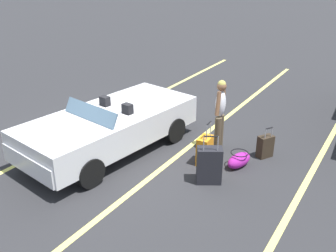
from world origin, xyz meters
TOP-DOWN VIEW (x-y plane):
  - ground_plane at (0.00, 0.00)m, footprint 80.00×80.00m
  - lot_line_near at (0.00, -1.27)m, footprint 18.00×0.12m
  - lot_line_mid at (0.00, 1.43)m, footprint 18.00×0.12m
  - lot_line_far at (0.00, 4.13)m, footprint 18.00×0.12m
  - convertible_car at (0.21, -0.03)m, footprint 4.34×2.31m
  - suitcase_large_black at (0.01, 2.49)m, footprint 0.49×0.56m
  - suitcase_medium_bright at (-0.58, 2.08)m, footprint 0.42×0.29m
  - suitcase_small_carryon at (-1.57, 3.07)m, footprint 0.39×0.34m
  - duffel_bag at (-0.85, 2.76)m, footprint 0.70×0.47m
  - traveler_person at (-1.36, 2.04)m, footprint 0.61×0.27m

SIDE VIEW (x-z plane):
  - ground_plane at x=0.00m, z-range 0.00..0.00m
  - lot_line_near at x=0.00m, z-range 0.00..0.00m
  - lot_line_mid at x=0.00m, z-range 0.00..0.00m
  - lot_line_far at x=0.00m, z-range 0.00..0.00m
  - duffel_bag at x=-0.85m, z-range -0.01..0.33m
  - suitcase_small_carryon at x=-1.57m, z-range -0.11..0.62m
  - suitcase_medium_bright at x=-0.58m, z-range -0.18..0.80m
  - suitcase_large_black at x=0.01m, z-range -0.15..0.89m
  - convertible_car at x=0.21m, z-range -0.03..1.21m
  - traveler_person at x=-1.36m, z-range 0.10..1.76m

